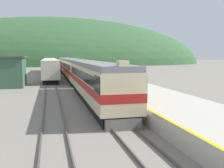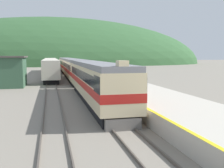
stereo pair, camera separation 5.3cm
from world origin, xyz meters
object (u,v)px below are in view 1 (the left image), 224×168
object	(u,v)px
carriage_third	(66,65)
siding_train	(50,67)
carriage_second	(74,69)
express_train_lead_car	(95,80)

from	to	relation	value
carriage_third	siding_train	distance (m)	10.47
carriage_second	siding_train	world-z (taller)	carriage_second
express_train_lead_car	siding_train	bearing A→B (deg)	96.40
express_train_lead_car	carriage_third	distance (m)	47.06
carriage_second	carriage_third	distance (m)	23.86
carriage_second	siding_train	bearing A→B (deg)	106.41
carriage_third	carriage_second	bearing A→B (deg)	-90.00
siding_train	express_train_lead_car	bearing A→B (deg)	-83.60
express_train_lead_car	carriage_third	world-z (taller)	express_train_lead_car
express_train_lead_car	carriage_second	size ratio (longest dim) A/B	0.92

